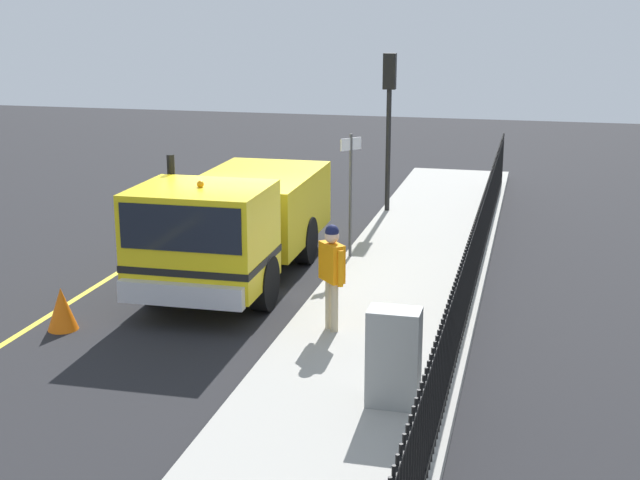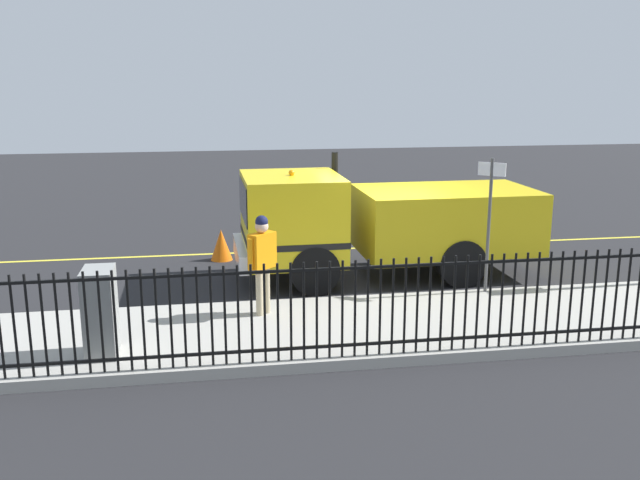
% 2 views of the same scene
% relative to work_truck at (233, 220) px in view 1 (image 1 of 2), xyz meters
% --- Properties ---
extents(ground_plane, '(52.40, 52.40, 0.00)m').
position_rel_work_truck_xyz_m(ground_plane, '(0.13, 0.29, -1.23)').
color(ground_plane, '#232326').
rests_on(ground_plane, ground).
extents(sidewalk_slab, '(2.89, 23.82, 0.17)m').
position_rel_work_truck_xyz_m(sidewalk_slab, '(3.16, 0.29, -1.15)').
color(sidewalk_slab, '#A3A099').
rests_on(sidewalk_slab, ground).
extents(lane_marking, '(0.12, 21.44, 0.01)m').
position_rel_work_truck_xyz_m(lane_marking, '(-2.45, 0.29, -1.23)').
color(lane_marking, yellow).
rests_on(lane_marking, ground).
extents(work_truck, '(2.32, 6.21, 2.51)m').
position_rel_work_truck_xyz_m(work_truck, '(0.00, 0.00, 0.00)').
color(work_truck, yellow).
rests_on(work_truck, ground).
extents(worker_standing, '(0.48, 0.50, 1.70)m').
position_rel_work_truck_xyz_m(worker_standing, '(2.45, -2.40, -0.03)').
color(worker_standing, orange).
rests_on(worker_standing, sidewalk_slab).
extents(iron_fence, '(0.04, 20.28, 1.43)m').
position_rel_work_truck_xyz_m(iron_fence, '(4.47, 0.29, -0.35)').
color(iron_fence, black).
rests_on(iron_fence, sidewalk_slab).
extents(traffic_light_near, '(0.30, 0.21, 3.82)m').
position_rel_work_truck_xyz_m(traffic_light_near, '(1.88, 6.12, 1.65)').
color(traffic_light_near, black).
rests_on(traffic_light_near, sidewalk_slab).
extents(utility_cabinet, '(0.66, 0.43, 1.27)m').
position_rel_work_truck_xyz_m(utility_cabinet, '(3.82, -4.82, -0.43)').
color(utility_cabinet, gray).
rests_on(utility_cabinet, sidewalk_slab).
extents(traffic_cone, '(0.49, 0.49, 0.71)m').
position_rel_work_truck_xyz_m(traffic_cone, '(-1.88, -2.99, -0.88)').
color(traffic_cone, orange).
rests_on(traffic_cone, ground).
extents(street_sign, '(0.34, 0.41, 2.49)m').
position_rel_work_truck_xyz_m(street_sign, '(1.86, 1.80, 0.48)').
color(street_sign, '#4C4C4C').
rests_on(street_sign, sidewalk_slab).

